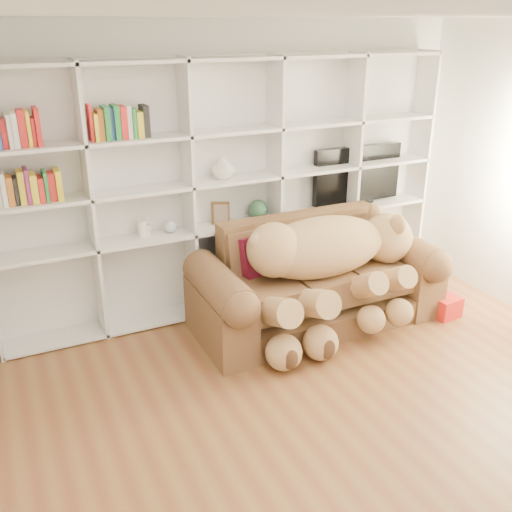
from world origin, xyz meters
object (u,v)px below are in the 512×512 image
teddy_bear (328,261)px  tv (357,175)px  gift_box (445,306)px  sofa (315,285)px

teddy_bear → tv: size_ratio=1.80×
teddy_bear → gift_box: 1.35m
tv → teddy_bear: bearing=-135.0°
sofa → tv: bearing=38.0°
teddy_bear → gift_box: bearing=-21.4°
sofa → gift_box: sofa is taller
gift_box → tv: bearing=104.0°
teddy_bear → sofa: bearing=83.1°
tv → sofa: bearing=-142.0°
sofa → teddy_bear: (0.00, -0.19, 0.32)m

